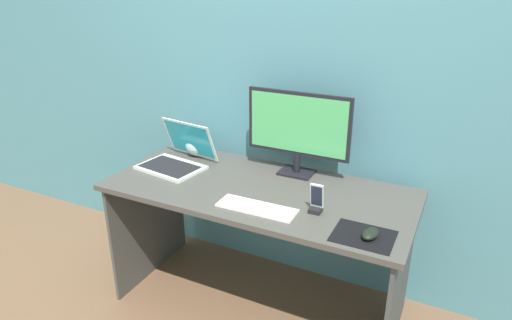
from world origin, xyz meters
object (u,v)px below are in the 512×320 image
at_px(keyboard_external, 257,208).
at_px(mouse, 370,234).
at_px(monitor, 298,128).
at_px(phone_in_dock, 316,202).
at_px(laptop, 177,158).
at_px(fishbowl, 198,144).

distance_m(keyboard_external, mouse, 0.53).
bearing_deg(monitor, mouse, -42.78).
relative_size(keyboard_external, phone_in_dock, 2.68).
xyz_separation_m(monitor, mouse, (0.51, -0.47, -0.24)).
bearing_deg(keyboard_external, monitor, 87.14).
bearing_deg(laptop, monitor, 16.92).
bearing_deg(fishbowl, mouse, -22.24).
bearing_deg(phone_in_dock, keyboard_external, -159.32).
relative_size(laptop, fishbowl, 2.54).
distance_m(fishbowl, phone_in_dock, 0.93).
relative_size(laptop, mouse, 3.86).
xyz_separation_m(keyboard_external, mouse, (0.53, -0.02, 0.02)).
relative_size(laptop, keyboard_external, 1.03).
xyz_separation_m(fishbowl, phone_in_dock, (0.86, -0.35, -0.02)).
xyz_separation_m(laptop, mouse, (1.15, -0.28, -0.03)).
distance_m(mouse, phone_in_dock, 0.30).
height_order(fishbowl, mouse, fishbowl).
distance_m(laptop, keyboard_external, 0.68).
xyz_separation_m(monitor, phone_in_dock, (0.24, -0.36, -0.21)).
bearing_deg(fishbowl, laptop, -94.42).
distance_m(laptop, fishbowl, 0.19).
relative_size(fishbowl, phone_in_dock, 1.09).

